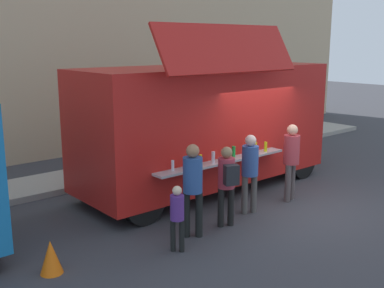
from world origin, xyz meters
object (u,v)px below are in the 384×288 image
object	(u,v)px
traffic_cone_orange	(51,257)
trash_bin	(247,136)
customer_extra_browsing	(291,156)
food_truck_main	(207,123)
customer_front_ordering	(250,167)
child_near_queue	(177,213)
customer_mid_with_backpack	(227,179)
customer_rear_waiting	(193,182)

from	to	relation	value
traffic_cone_orange	trash_bin	world-z (taller)	trash_bin
traffic_cone_orange	customer_extra_browsing	world-z (taller)	customer_extra_browsing
food_truck_main	traffic_cone_orange	bearing A→B (deg)	-160.42
traffic_cone_orange	customer_front_ordering	size ratio (longest dim) A/B	0.32
trash_bin	traffic_cone_orange	bearing A→B (deg)	-155.34
traffic_cone_orange	customer_extra_browsing	size ratio (longest dim) A/B	0.31
food_truck_main	customer_extra_browsing	size ratio (longest dim) A/B	3.67
child_near_queue	traffic_cone_orange	bearing A→B (deg)	121.33
traffic_cone_orange	customer_mid_with_backpack	distance (m)	3.53
customer_mid_with_backpack	traffic_cone_orange	bearing A→B (deg)	105.40
traffic_cone_orange	customer_mid_with_backpack	world-z (taller)	customer_mid_with_backpack
food_truck_main	customer_rear_waiting	size ratio (longest dim) A/B	3.67
customer_mid_with_backpack	child_near_queue	world-z (taller)	customer_mid_with_backpack
traffic_cone_orange	customer_rear_waiting	distance (m)	2.75
traffic_cone_orange	customer_extra_browsing	bearing A→B (deg)	-2.34
traffic_cone_orange	trash_bin	size ratio (longest dim) A/B	0.59
customer_mid_with_backpack	child_near_queue	xyz separation A→B (m)	(-1.44, -0.25, -0.27)
trash_bin	customer_front_ordering	xyz separation A→B (m)	(-4.41, -4.20, 0.55)
customer_rear_waiting	child_near_queue	size ratio (longest dim) A/B	1.49
customer_front_ordering	customer_mid_with_backpack	world-z (taller)	customer_front_ordering
child_near_queue	food_truck_main	bearing A→B (deg)	-0.28
food_truck_main	trash_bin	xyz separation A→B (m)	(3.93, 2.32, -1.18)
customer_rear_waiting	customer_extra_browsing	distance (m)	3.03
food_truck_main	customer_front_ordering	world-z (taller)	food_truck_main
food_truck_main	customer_mid_with_backpack	size ratio (longest dim) A/B	4.04
trash_bin	customer_mid_with_backpack	world-z (taller)	customer_mid_with_backpack
traffic_cone_orange	food_truck_main	bearing A→B (deg)	19.38
trash_bin	customer_extra_browsing	size ratio (longest dim) A/B	0.52
customer_rear_waiting	customer_mid_with_backpack	bearing A→B (deg)	-55.46
child_near_queue	customer_front_ordering	bearing A→B (deg)	-28.57
customer_front_ordering	child_near_queue	distance (m)	2.40
customer_mid_with_backpack	customer_front_ordering	bearing A→B (deg)	-53.37
trash_bin	child_near_queue	distance (m)	8.21
traffic_cone_orange	customer_extra_browsing	xyz separation A→B (m)	(5.64, -0.23, 0.78)
food_truck_main	customer_extra_browsing	bearing A→B (deg)	-66.61
trash_bin	customer_extra_browsing	bearing A→B (deg)	-126.15
customer_mid_with_backpack	child_near_queue	size ratio (longest dim) A/B	1.35
food_truck_main	customer_rear_waiting	xyz separation A→B (m)	(-2.20, -2.05, -0.59)
customer_extra_browsing	customer_rear_waiting	bearing A→B (deg)	78.03
trash_bin	child_near_queue	world-z (taller)	child_near_queue
customer_front_ordering	customer_mid_with_backpack	size ratio (longest dim) A/B	1.06
customer_extra_browsing	traffic_cone_orange	bearing A→B (deg)	73.36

